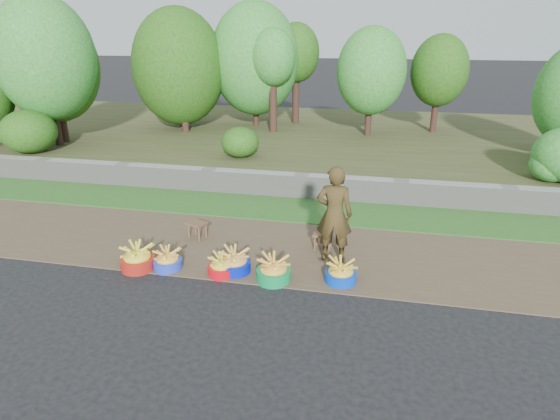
% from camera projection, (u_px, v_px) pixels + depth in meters
% --- Properties ---
extents(ground_plane, '(120.00, 120.00, 0.00)m').
position_uv_depth(ground_plane, '(257.00, 286.00, 7.12)').
color(ground_plane, black).
rests_on(ground_plane, ground).
extents(dirt_shoulder, '(80.00, 2.50, 0.02)m').
position_uv_depth(dirt_shoulder, '(275.00, 250.00, 8.26)').
color(dirt_shoulder, brown).
rests_on(dirt_shoulder, ground).
extents(grass_verge, '(80.00, 1.50, 0.04)m').
position_uv_depth(grass_verge, '(295.00, 209.00, 10.08)').
color(grass_verge, '#2F6222').
rests_on(grass_verge, ground).
extents(retaining_wall, '(80.00, 0.35, 0.55)m').
position_uv_depth(retaining_wall, '(301.00, 186.00, 10.76)').
color(retaining_wall, gray).
rests_on(retaining_wall, ground).
extents(earth_bank, '(80.00, 10.00, 0.50)m').
position_uv_depth(earth_bank, '(326.00, 141.00, 15.25)').
color(earth_bank, '#424423').
rests_on(earth_bank, ground).
extents(vegetation, '(28.58, 7.37, 4.08)m').
position_uv_depth(vegetation, '(223.00, 72.00, 13.98)').
color(vegetation, '#321D17').
rests_on(vegetation, earth_bank).
extents(basin_a, '(0.55, 0.55, 0.41)m').
position_uv_depth(basin_a, '(137.00, 258.00, 7.56)').
color(basin_a, '#A41E14').
rests_on(basin_a, ground).
extents(basin_b, '(0.46, 0.46, 0.35)m').
position_uv_depth(basin_b, '(167.00, 260.00, 7.56)').
color(basin_b, blue).
rests_on(basin_b, ground).
extents(basin_c, '(0.45, 0.45, 0.33)m').
position_uv_depth(basin_c, '(222.00, 266.00, 7.38)').
color(basin_c, red).
rests_on(basin_c, ground).
extents(basin_d, '(0.52, 0.52, 0.39)m').
position_uv_depth(basin_d, '(234.00, 262.00, 7.45)').
color(basin_d, '#0417C6').
rests_on(basin_d, ground).
extents(basin_e, '(0.53, 0.53, 0.40)m').
position_uv_depth(basin_e, '(274.00, 270.00, 7.20)').
color(basin_e, '#088742').
rests_on(basin_e, ground).
extents(basin_f, '(0.49, 0.49, 0.36)m').
position_uv_depth(basin_f, '(341.00, 273.00, 7.15)').
color(basin_f, '#0338CE').
rests_on(basin_f, ground).
extents(stool_left, '(0.42, 0.37, 0.30)m').
position_uv_depth(stool_left, '(197.00, 225.00, 8.64)').
color(stool_left, brown).
rests_on(stool_left, dirt_shoulder).
extents(stool_right, '(0.35, 0.27, 0.29)m').
position_uv_depth(stool_right, '(323.00, 237.00, 8.19)').
color(stool_right, brown).
rests_on(stool_right, dirt_shoulder).
extents(vendor_woman, '(0.60, 0.39, 1.64)m').
position_uv_depth(vendor_woman, '(334.00, 214.00, 7.59)').
color(vendor_woman, black).
rests_on(vendor_woman, dirt_shoulder).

